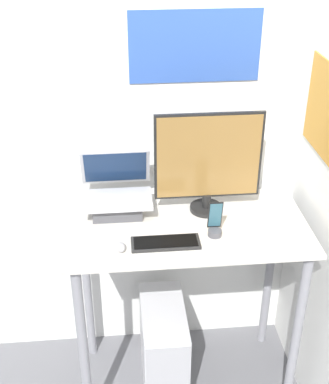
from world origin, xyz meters
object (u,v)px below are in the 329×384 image
(keyboard, at_px, (166,243))
(computer_tower, at_px, (163,345))
(monitor, at_px, (208,163))
(laptop, at_px, (117,198))
(mouse, at_px, (121,247))
(cell_phone, at_px, (215,225))

(keyboard, distance_m, computer_tower, 0.80)
(monitor, height_order, computer_tower, monitor)
(laptop, relative_size, mouse, 5.02)
(laptop, relative_size, keyboard, 1.10)
(cell_phone, distance_m, computer_tower, 0.87)
(monitor, distance_m, computer_tower, 1.06)
(cell_phone, bearing_deg, keyboard, -166.81)
(monitor, distance_m, keyboard, 0.43)
(keyboard, height_order, computer_tower, keyboard)
(mouse, height_order, cell_phone, cell_phone)
(laptop, bearing_deg, cell_phone, -28.63)
(laptop, xyz_separation_m, monitor, (0.43, -0.02, 0.18))
(mouse, relative_size, cell_phone, 0.38)
(monitor, bearing_deg, keyboard, -129.69)
(monitor, distance_m, mouse, 0.56)
(keyboard, xyz_separation_m, cell_phone, (0.23, 0.05, 0.04))
(monitor, xyz_separation_m, cell_phone, (0.00, -0.22, -0.20))
(keyboard, bearing_deg, mouse, -173.34)
(monitor, xyz_separation_m, keyboard, (-0.22, -0.27, -0.24))
(keyboard, bearing_deg, laptop, 125.41)
(laptop, distance_m, computer_tower, 0.89)
(laptop, height_order, mouse, laptop)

